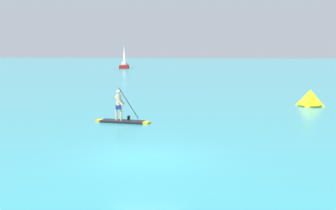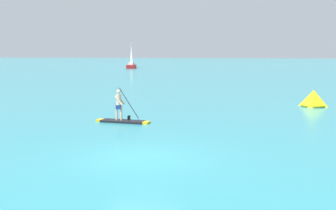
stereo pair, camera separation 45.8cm
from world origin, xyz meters
The scene contains 4 objects.
ground centered at (0.00, 0.00, 0.00)m, with size 440.00×440.00×0.00m, color teal.
paddleboarder_mid_center centered at (-2.75, 6.49, 0.34)m, with size 2.84×1.01×1.75m.
race_marker_buoy centered at (7.60, 14.74, 0.47)m, with size 1.71×1.71×1.08m.
sailboat_left_horizon centered at (-21.87, 73.07, 0.68)m, with size 3.23×6.56×5.56m.
Camera 2 is at (3.54, -13.07, 3.53)m, focal length 43.90 mm.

